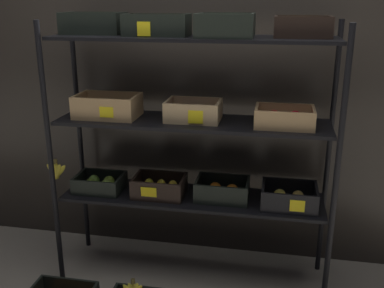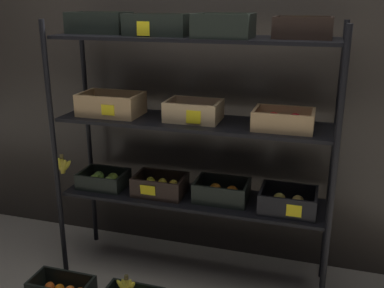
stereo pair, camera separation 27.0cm
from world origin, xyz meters
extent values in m
plane|color=gray|center=(0.00, 0.00, 0.00)|extent=(10.00, 10.00, 0.00)
cube|color=#2D2823|center=(0.00, 0.41, 1.20)|extent=(4.05, 0.12, 2.41)
cylinder|color=black|center=(-0.82, -0.21, 0.82)|extent=(0.03, 0.03, 1.63)
cylinder|color=black|center=(0.82, -0.21, 0.82)|extent=(0.03, 0.03, 1.63)
cylinder|color=black|center=(-0.82, 0.21, 0.82)|extent=(0.03, 0.03, 1.63)
cylinder|color=black|center=(0.82, 0.21, 0.82)|extent=(0.03, 0.03, 1.63)
cube|color=black|center=(0.00, 0.00, 0.55)|extent=(1.62, 0.39, 0.02)
cube|color=black|center=(0.00, 0.00, 1.04)|extent=(1.62, 0.39, 0.02)
cube|color=black|center=(0.00, 0.00, 1.53)|extent=(1.62, 0.39, 0.02)
cube|color=black|center=(-0.60, -0.02, 0.57)|extent=(0.30, 0.23, 0.01)
cube|color=black|center=(-0.60, -0.13, 0.62)|extent=(0.30, 0.02, 0.09)
cube|color=black|center=(-0.60, 0.09, 0.62)|extent=(0.30, 0.02, 0.09)
cube|color=black|center=(-0.74, -0.02, 0.62)|extent=(0.02, 0.20, 0.09)
cube|color=black|center=(-0.46, -0.02, 0.62)|extent=(0.02, 0.20, 0.09)
sphere|color=#81B036|center=(-0.65, -0.05, 0.61)|extent=(0.07, 0.07, 0.07)
sphere|color=#8FB646|center=(-0.55, -0.05, 0.61)|extent=(0.07, 0.07, 0.07)
sphere|color=#87BC47|center=(-0.66, 0.01, 0.61)|extent=(0.07, 0.07, 0.07)
sphere|color=#90B433|center=(-0.55, 0.02, 0.61)|extent=(0.07, 0.07, 0.07)
cube|color=black|center=(-0.20, -0.03, 0.57)|extent=(0.32, 0.23, 0.01)
cube|color=black|center=(-0.20, -0.13, 0.63)|extent=(0.32, 0.02, 0.11)
cube|color=black|center=(-0.20, 0.08, 0.63)|extent=(0.32, 0.02, 0.11)
cube|color=black|center=(-0.35, -0.03, 0.63)|extent=(0.02, 0.19, 0.11)
cube|color=black|center=(-0.05, -0.03, 0.63)|extent=(0.02, 0.19, 0.11)
ellipsoid|color=yellow|center=(-0.28, -0.06, 0.61)|extent=(0.06, 0.06, 0.08)
ellipsoid|color=yellow|center=(-0.20, -0.06, 0.61)|extent=(0.06, 0.06, 0.08)
ellipsoid|color=yellow|center=(-0.13, -0.06, 0.61)|extent=(0.06, 0.06, 0.08)
ellipsoid|color=yellow|center=(-0.28, 0.01, 0.61)|extent=(0.06, 0.06, 0.08)
ellipsoid|color=yellow|center=(-0.20, 0.01, 0.61)|extent=(0.06, 0.06, 0.08)
ellipsoid|color=yellow|center=(-0.13, 0.01, 0.61)|extent=(0.06, 0.06, 0.08)
cube|color=yellow|center=(-0.24, -0.14, 0.63)|extent=(0.10, 0.01, 0.07)
cube|color=black|center=(0.19, 0.00, 0.57)|extent=(0.32, 0.23, 0.01)
cube|color=black|center=(0.19, -0.11, 0.63)|extent=(0.32, 0.02, 0.11)
cube|color=black|center=(0.19, 0.11, 0.63)|extent=(0.32, 0.02, 0.11)
cube|color=black|center=(0.04, 0.00, 0.63)|extent=(0.02, 0.20, 0.11)
cube|color=black|center=(0.34, 0.00, 0.63)|extent=(0.02, 0.20, 0.11)
sphere|color=orange|center=(0.14, -0.03, 0.61)|extent=(0.07, 0.07, 0.07)
sphere|color=orange|center=(0.24, -0.03, 0.61)|extent=(0.07, 0.07, 0.07)
sphere|color=orange|center=(0.14, 0.04, 0.61)|extent=(0.07, 0.07, 0.07)
sphere|color=orange|center=(0.25, 0.03, 0.61)|extent=(0.07, 0.07, 0.07)
cube|color=black|center=(0.59, -0.03, 0.57)|extent=(0.33, 0.25, 0.01)
cube|color=black|center=(0.59, -0.15, 0.63)|extent=(0.33, 0.02, 0.11)
cube|color=black|center=(0.59, 0.09, 0.63)|extent=(0.33, 0.02, 0.11)
cube|color=black|center=(0.44, -0.03, 0.63)|extent=(0.02, 0.22, 0.11)
cube|color=black|center=(0.75, -0.03, 0.63)|extent=(0.02, 0.22, 0.11)
sphere|color=gold|center=(0.54, -0.07, 0.61)|extent=(0.07, 0.07, 0.07)
sphere|color=gold|center=(0.65, -0.06, 0.61)|extent=(0.07, 0.07, 0.07)
sphere|color=#E3C74A|center=(0.54, 0.01, 0.61)|extent=(0.07, 0.07, 0.07)
sphere|color=#E1B351|center=(0.65, 0.01, 0.61)|extent=(0.07, 0.07, 0.07)
cube|color=yellow|center=(0.64, -0.16, 0.62)|extent=(0.08, 0.00, 0.07)
cube|color=tan|center=(-0.52, -0.01, 1.06)|extent=(0.38, 0.25, 0.01)
cube|color=tan|center=(-0.52, -0.12, 1.13)|extent=(0.38, 0.02, 0.12)
cube|color=tan|center=(-0.52, 0.11, 1.13)|extent=(0.38, 0.02, 0.12)
cube|color=tan|center=(-0.70, -0.01, 1.13)|extent=(0.02, 0.21, 0.12)
cube|color=tan|center=(-0.34, -0.01, 1.13)|extent=(0.02, 0.21, 0.12)
ellipsoid|color=brown|center=(-0.64, -0.04, 1.10)|extent=(0.05, 0.05, 0.07)
ellipsoid|color=brown|center=(-0.58, -0.05, 1.10)|extent=(0.05, 0.05, 0.07)
ellipsoid|color=brown|center=(-0.53, -0.05, 1.10)|extent=(0.05, 0.05, 0.07)
ellipsoid|color=brown|center=(-0.47, -0.04, 1.10)|extent=(0.05, 0.05, 0.07)
ellipsoid|color=brown|center=(-0.40, -0.05, 1.10)|extent=(0.05, 0.05, 0.07)
ellipsoid|color=brown|center=(-0.64, 0.03, 1.10)|extent=(0.05, 0.05, 0.07)
ellipsoid|color=brown|center=(-0.58, 0.04, 1.10)|extent=(0.05, 0.05, 0.07)
ellipsoid|color=brown|center=(-0.52, 0.04, 1.10)|extent=(0.05, 0.05, 0.07)
ellipsoid|color=brown|center=(-0.46, 0.04, 1.10)|extent=(0.05, 0.05, 0.07)
ellipsoid|color=brown|center=(-0.41, 0.03, 1.10)|extent=(0.05, 0.05, 0.07)
cube|color=yellow|center=(-0.48, -0.13, 1.11)|extent=(0.08, 0.01, 0.06)
cube|color=tan|center=(0.01, 0.01, 1.06)|extent=(0.32, 0.23, 0.01)
cube|color=tan|center=(0.01, -0.10, 1.12)|extent=(0.32, 0.02, 0.11)
cube|color=tan|center=(0.01, 0.12, 1.12)|extent=(0.32, 0.02, 0.11)
cube|color=tan|center=(-0.14, 0.01, 1.12)|extent=(0.02, 0.20, 0.11)
cube|color=tan|center=(0.16, 0.01, 1.12)|extent=(0.02, 0.20, 0.11)
sphere|color=#6B1859|center=(-0.08, -0.04, 1.09)|extent=(0.05, 0.05, 0.05)
sphere|color=#581853|center=(-0.03, -0.04, 1.09)|extent=(0.05, 0.05, 0.05)
sphere|color=#602F5D|center=(0.04, -0.04, 1.09)|extent=(0.05, 0.05, 0.05)
sphere|color=#672449|center=(0.09, -0.04, 1.09)|extent=(0.05, 0.05, 0.05)
sphere|color=#5C264E|center=(-0.09, 0.01, 1.09)|extent=(0.05, 0.05, 0.05)
sphere|color=#682A57|center=(-0.02, 0.01, 1.09)|extent=(0.05, 0.05, 0.05)
sphere|color=#59264E|center=(0.03, 0.01, 1.09)|extent=(0.05, 0.05, 0.05)
sphere|color=#572E51|center=(0.10, 0.01, 1.09)|extent=(0.05, 0.05, 0.05)
sphere|color=#6B185D|center=(-0.08, 0.06, 1.09)|extent=(0.05, 0.05, 0.05)
sphere|color=#582C53|center=(-0.02, 0.06, 1.09)|extent=(0.05, 0.05, 0.05)
sphere|color=#641D54|center=(0.04, 0.06, 1.09)|extent=(0.05, 0.05, 0.05)
sphere|color=#661949|center=(0.10, 0.06, 1.09)|extent=(0.05, 0.05, 0.05)
cube|color=yellow|center=(0.04, -0.11, 1.10)|extent=(0.09, 0.01, 0.07)
cube|color=tan|center=(0.54, -0.02, 1.06)|extent=(0.33, 0.24, 0.01)
cube|color=tan|center=(0.54, -0.13, 1.11)|extent=(0.33, 0.02, 0.10)
cube|color=tan|center=(0.54, 0.09, 1.11)|extent=(0.33, 0.02, 0.10)
cube|color=tan|center=(0.38, -0.02, 1.11)|extent=(0.02, 0.20, 0.10)
cube|color=tan|center=(0.69, -0.02, 1.11)|extent=(0.02, 0.20, 0.10)
sphere|color=red|center=(0.48, -0.05, 1.10)|extent=(0.07, 0.07, 0.07)
sphere|color=red|center=(0.59, -0.06, 1.10)|extent=(0.07, 0.07, 0.07)
sphere|color=red|center=(0.48, 0.01, 1.10)|extent=(0.07, 0.07, 0.07)
sphere|color=red|center=(0.60, 0.02, 1.10)|extent=(0.07, 0.07, 0.07)
cube|color=black|center=(-0.60, 0.06, 1.55)|extent=(0.36, 0.22, 0.01)
cube|color=black|center=(-0.60, -0.04, 1.61)|extent=(0.36, 0.02, 0.11)
cube|color=black|center=(-0.60, 0.16, 1.61)|extent=(0.36, 0.02, 0.11)
cube|color=black|center=(-0.78, 0.06, 1.61)|extent=(0.02, 0.19, 0.11)
cube|color=black|center=(-0.43, 0.06, 1.61)|extent=(0.02, 0.19, 0.11)
ellipsoid|color=tan|center=(-0.69, 0.03, 1.60)|extent=(0.07, 0.07, 0.09)
ellipsoid|color=#B4BA51|center=(-0.60, 0.02, 1.60)|extent=(0.07, 0.07, 0.09)
ellipsoid|color=#B2B74E|center=(-0.51, 0.03, 1.60)|extent=(0.07, 0.07, 0.09)
ellipsoid|color=#AAB95D|center=(-0.69, 0.09, 1.60)|extent=(0.07, 0.07, 0.09)
ellipsoid|color=#B5BB52|center=(-0.60, 0.09, 1.60)|extent=(0.07, 0.07, 0.09)
ellipsoid|color=tan|center=(-0.51, 0.09, 1.60)|extent=(0.07, 0.07, 0.09)
cube|color=black|center=(-0.20, -0.02, 1.55)|extent=(0.36, 0.20, 0.01)
cube|color=black|center=(-0.20, -0.11, 1.61)|extent=(0.36, 0.02, 0.11)
cube|color=black|center=(-0.20, 0.08, 1.61)|extent=(0.36, 0.02, 0.11)
cube|color=black|center=(-0.37, -0.02, 1.61)|extent=(0.02, 0.17, 0.11)
cube|color=black|center=(-0.02, -0.02, 1.61)|extent=(0.02, 0.17, 0.11)
sphere|color=orange|center=(-0.29, -0.05, 1.58)|extent=(0.06, 0.06, 0.06)
sphere|color=orange|center=(-0.23, -0.05, 1.58)|extent=(0.06, 0.06, 0.06)
sphere|color=orange|center=(-0.16, -0.04, 1.58)|extent=(0.06, 0.06, 0.06)
sphere|color=orange|center=(-0.09, -0.04, 1.58)|extent=(0.06, 0.06, 0.06)
sphere|color=orange|center=(-0.30, 0.01, 1.58)|extent=(0.06, 0.06, 0.06)
sphere|color=orange|center=(-0.23, 0.02, 1.58)|extent=(0.06, 0.06, 0.06)
sphere|color=orange|center=(-0.16, 0.01, 1.58)|extent=(0.06, 0.06, 0.06)
sphere|color=orange|center=(-0.10, 0.01, 1.58)|extent=(0.06, 0.06, 0.06)
cube|color=yellow|center=(-0.24, -0.12, 1.58)|extent=(0.07, 0.01, 0.08)
cube|color=black|center=(0.19, -0.05, 1.55)|extent=(0.31, 0.25, 0.01)
cube|color=black|center=(0.19, -0.17, 1.61)|extent=(0.31, 0.02, 0.12)
cube|color=black|center=(0.19, 0.07, 1.61)|extent=(0.31, 0.02, 0.12)
cube|color=black|center=(0.05, -0.05, 1.61)|extent=(0.02, 0.22, 0.12)
cube|color=black|center=(0.34, -0.05, 1.61)|extent=(0.02, 0.22, 0.12)
sphere|color=#8BB543|center=(0.14, -0.09, 1.59)|extent=(0.07, 0.07, 0.07)
sphere|color=#8FB136|center=(0.25, -0.09, 1.59)|extent=(0.07, 0.07, 0.07)
sphere|color=#92BF33|center=(0.15, -0.01, 1.59)|extent=(0.07, 0.07, 0.07)
sphere|color=#91BB42|center=(0.25, -0.01, 1.59)|extent=(0.07, 0.07, 0.07)
cube|color=black|center=(0.60, 0.02, 1.55)|extent=(0.30, 0.22, 0.01)
cube|color=black|center=(0.60, -0.08, 1.60)|extent=(0.30, 0.02, 0.10)
cube|color=black|center=(0.60, 0.12, 1.60)|extent=(0.30, 0.02, 0.10)
cube|color=black|center=(0.46, 0.02, 1.60)|extent=(0.02, 0.18, 0.10)
cube|color=black|center=(0.75, 0.02, 1.60)|extent=(0.02, 0.18, 0.10)
ellipsoid|color=yellow|center=(0.53, -0.01, 1.59)|extent=(0.06, 0.06, 0.08)
ellipsoid|color=yellow|center=(0.60, -0.01, 1.59)|extent=(0.06, 0.06, 0.08)
ellipsoid|color=yellow|center=(0.67, -0.01, 1.59)|extent=(0.06, 0.06, 0.08)
ellipsoid|color=yellow|center=(0.53, 0.06, 1.59)|extent=(0.06, 0.06, 0.08)
ellipsoid|color=yellow|center=(0.61, 0.06, 1.59)|extent=(0.06, 0.06, 0.08)
ellipsoid|color=yellow|center=(0.67, 0.06, 1.59)|extent=(0.06, 0.06, 0.08)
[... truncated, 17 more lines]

